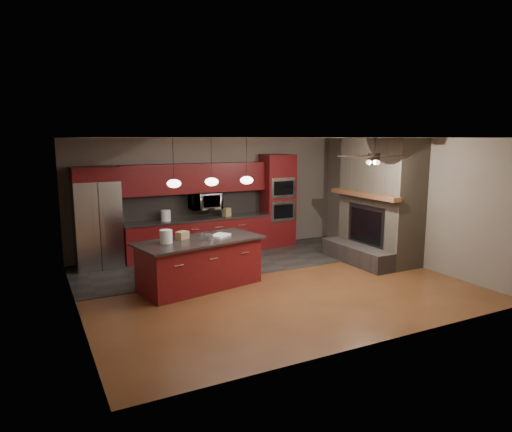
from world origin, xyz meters
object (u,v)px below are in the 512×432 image
oven_tower (278,201)px  paint_tray (220,236)px  microwave (205,201)px  counter_box (227,212)px  counter_bucket (166,215)px  paint_can (209,237)px  cardboard_box (182,235)px  white_bucket (166,237)px  kitchen_island (200,263)px  refrigerator (97,218)px

oven_tower → paint_tray: 3.39m
microwave → counter_box: 0.60m
paint_tray → counter_bucket: (-0.43, 2.24, 0.09)m
paint_can → cardboard_box: 0.53m
oven_tower → white_bucket: (-3.62, -2.30, -0.15)m
white_bucket → paint_tray: bearing=4.0°
counter_box → paint_tray: bearing=-140.3°
kitchen_island → paint_can: 0.55m
white_bucket → paint_can: 0.79m
microwave → oven_tower: bearing=-1.7°
paint_tray → microwave: bearing=40.6°
refrigerator → white_bucket: size_ratio=9.08×
refrigerator → paint_tray: bearing=-47.9°
kitchen_island → oven_tower: bearing=26.2°
refrigerator → paint_tray: size_ratio=5.60×
cardboard_box → white_bucket: bearing=-178.5°
oven_tower → paint_tray: oven_tower is taller
microwave → paint_tray: 2.38m
paint_can → counter_bucket: size_ratio=0.67×
oven_tower → kitchen_island: oven_tower is taller
refrigerator → counter_box: 3.04m
oven_tower → paint_can: 3.76m
oven_tower → paint_can: (-2.85, -2.44, -0.22)m
white_bucket → cardboard_box: 0.43m
microwave → paint_tray: bearing=-104.0°
paint_tray → paint_can: bearing=179.4°
refrigerator → cardboard_box: bearing=-58.4°
oven_tower → microwave: bearing=178.3°
cardboard_box → counter_bucket: (0.28, 2.10, 0.04)m
white_bucket → counter_box: bearing=46.3°
microwave → counter_bucket: size_ratio=2.90×
oven_tower → cardboard_box: size_ratio=10.71×
paint_tray → cardboard_box: size_ratio=1.77×
counter_box → microwave: bearing=145.2°
paint_can → oven_tower: bearing=40.6°
refrigerator → counter_bucket: size_ratio=8.72×
kitchen_island → counter_box: bearing=44.5°
microwave → refrigerator: size_ratio=0.33×
microwave → counter_box: size_ratio=3.62×
counter_box → refrigerator: bearing=156.7°
paint_can → paint_tray: size_ratio=0.43×
microwave → white_bucket: 2.89m
oven_tower → white_bucket: oven_tower is taller
oven_tower → paint_can: bearing=-139.4°
counter_box → white_bucket: bearing=-157.6°
oven_tower → counter_box: bearing=-178.3°
oven_tower → counter_bucket: 2.97m
white_bucket → counter_bucket: 2.40m
counter_box → oven_tower: bearing=-22.2°
paint_tray → kitchen_island: bearing=153.9°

